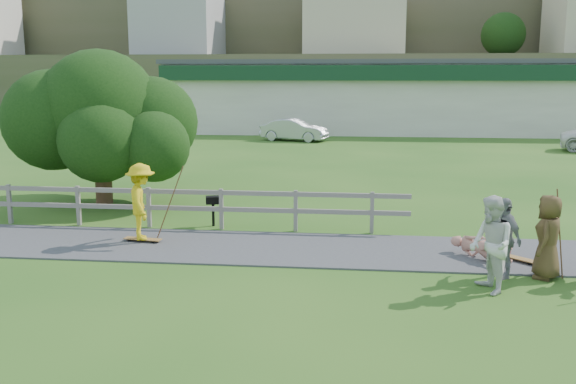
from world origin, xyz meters
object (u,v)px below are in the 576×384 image
object	(u,v)px
skater_rider	(141,206)
car_silver	(294,130)
skater_fallen	(481,248)
spectator_c	(548,237)
tree	(102,142)
spectator_a	(491,245)
bbq	(213,211)
spectator_b	(503,238)

from	to	relation	value
skater_rider	car_silver	distance (m)	25.03
skater_fallen	spectator_c	distance (m)	1.70
tree	spectator_a	bearing A→B (deg)	-34.90
spectator_c	car_silver	xyz separation A→B (m)	(-7.98, 26.75, -0.18)
spectator_c	bbq	bearing A→B (deg)	-91.46
skater_rider	spectator_a	size ratio (longest dim) A/B	1.01
spectator_c	skater_rider	bearing A→B (deg)	-76.77
spectator_b	tree	distance (m)	12.93
spectator_a	bbq	distance (m)	8.03
tree	bbq	size ratio (longest dim) A/B	7.29
skater_rider	spectator_b	bearing A→B (deg)	-123.67
bbq	car_silver	bearing A→B (deg)	75.27
skater_rider	skater_fallen	size ratio (longest dim) A/B	1.21
skater_fallen	tree	xyz separation A→B (m)	(-10.92, 5.28, 1.71)
spectator_b	car_silver	world-z (taller)	spectator_b
spectator_a	bbq	xyz separation A→B (m)	(-6.46, 4.73, -0.52)
skater_fallen	tree	bearing A→B (deg)	115.06
car_silver	tree	distance (m)	20.74
spectator_a	spectator_c	size ratio (longest dim) A/B	1.08
skater_fallen	car_silver	size ratio (longest dim) A/B	0.37
car_silver	bbq	size ratio (longest dim) A/B	5.03
tree	car_silver	bearing A→B (deg)	78.78
skater_rider	spectator_a	world-z (taller)	skater_rider
car_silver	bbq	bearing A→B (deg)	-164.78
skater_fallen	spectator_a	world-z (taller)	spectator_a
spectator_a	tree	bearing A→B (deg)	-138.55
skater_rider	spectator_c	xyz separation A→B (m)	(9.10, -1.75, -0.08)
spectator_a	spectator_c	xyz separation A→B (m)	(1.32, 1.01, -0.07)
skater_fallen	bbq	size ratio (longest dim) A/B	1.88
skater_fallen	spectator_b	xyz separation A→B (m)	(0.20, -1.20, 0.55)
skater_rider	car_silver	size ratio (longest dim) A/B	0.45
tree	spectator_b	bearing A→B (deg)	-30.22
skater_rider	skater_fallen	distance (m)	8.06
skater_rider	tree	bearing A→B (deg)	10.27
car_silver	skater_rider	bearing A→B (deg)	-167.85
tree	bbq	bearing A→B (deg)	-32.82
spectator_c	tree	size ratio (longest dim) A/B	0.29
skater_rider	spectator_a	xyz separation A→B (m)	(7.79, -2.76, -0.01)
skater_fallen	spectator_b	world-z (taller)	spectator_b
skater_rider	spectator_b	xyz separation A→B (m)	(8.22, -1.78, -0.11)
skater_fallen	bbq	bearing A→B (deg)	119.98
spectator_b	spectator_c	distance (m)	0.89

